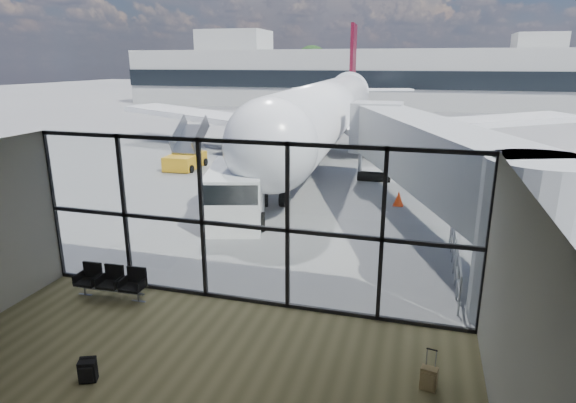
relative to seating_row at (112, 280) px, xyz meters
The scene contains 21 objects.
ground 40.91m from the seating_row, 84.82° to the left, with size 220.00×220.00×0.00m, color slate.
lounge_shell 5.89m from the seating_row, 47.67° to the right, with size 12.02×8.01×4.51m.
glass_curtain_wall 4.15m from the seating_row, 11.40° to the left, with size 12.10×0.12×4.50m.
jet_bridge 11.84m from the seating_row, 42.29° to the left, with size 8.00×16.50×4.33m.
apron_railing 10.22m from the seating_row, 24.55° to the left, with size 0.06×5.46×1.11m.
far_terminal 62.90m from the seating_row, 87.16° to the left, with size 80.00×12.20×11.00m.
tree_0 83.76m from the seating_row, 119.59° to the left, with size 4.95×4.95×7.12m.
tree_1 81.00m from the seating_row, 115.89° to the left, with size 5.61×5.61×8.07m.
tree_2 78.61m from the seating_row, 111.94° to the left, with size 6.27×6.27×9.03m.
tree_3 76.50m from the seating_row, 107.76° to the left, with size 4.95×4.95×7.12m.
tree_4 74.93m from the seating_row, 103.38° to the left, with size 5.61×5.61×8.07m.
tree_5 73.81m from the seating_row, 98.83° to the left, with size 6.27×6.27×9.03m.
seating_row is the anchor object (origin of this frame).
backpack 3.85m from the seating_row, 62.31° to the right, with size 0.41×0.41×0.52m.
suitcase 8.73m from the seating_row, 11.62° to the right, with size 0.36×0.28×0.88m.
airliner 24.94m from the seating_row, 87.02° to the left, with size 33.92×39.32×10.12m.
service_van 7.50m from the seating_row, 83.95° to the left, with size 3.49×5.44×2.19m.
belt_loader 23.33m from the seating_row, 95.56° to the left, with size 1.87×4.32×1.95m.
mobile_stairs 17.05m from the seating_row, 110.57° to the left, with size 2.02×3.60×2.48m.
traffic_cone_b 13.42m from the seating_row, 57.66° to the left, with size 0.47×0.47×0.67m.
traffic_cone_c 19.03m from the seating_row, 62.82° to the left, with size 0.42×0.42×0.59m.
Camera 1 is at (4.39, -11.22, 6.38)m, focal length 30.00 mm.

